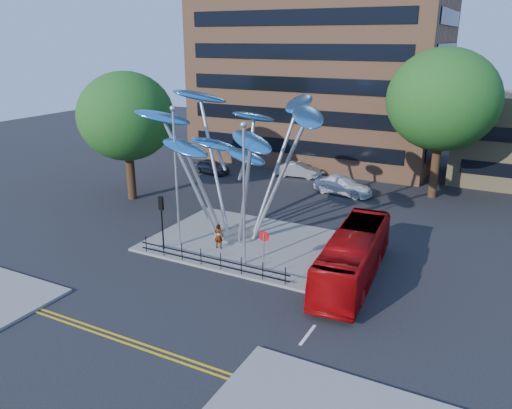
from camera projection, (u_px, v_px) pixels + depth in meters
The scene contains 18 objects.
ground at pixel (210, 285), 26.94m from camera, with size 120.00×120.00×0.00m, color black.
traffic_island at pixel (247, 242), 32.40m from camera, with size 12.00×9.00×0.15m, color slate.
double_yellow_near at pixel (136, 342), 21.89m from camera, with size 40.00×0.12×0.01m, color gold.
double_yellow_far at pixel (131, 345), 21.64m from camera, with size 40.00×0.12×0.01m, color gold.
brick_tower at pixel (324, 15), 51.73m from camera, with size 25.00×15.00×30.00m, color #996343.
tree_right at pixel (443, 100), 39.37m from camera, with size 8.80×8.80×12.11m.
tree_left at pixel (126, 117), 39.35m from camera, with size 7.60×7.60×10.32m.
leaf_sculpture at pixel (236, 135), 31.29m from camera, with size 12.72×9.54×9.51m.
street_lamp_left at pixel (176, 165), 30.16m from camera, with size 0.36×0.36×8.80m.
street_lamp_right at pixel (244, 182), 27.63m from camera, with size 0.36×0.36×8.30m.
traffic_light_island at pixel (161, 212), 30.41m from camera, with size 0.28×0.18×3.42m.
no_entry_sign_island at pixel (264, 244), 27.60m from camera, with size 0.60×0.10×2.45m.
pedestrian_railing_front at pixel (211, 260), 28.63m from camera, with size 10.00×0.06×1.00m.
red_bus at pixel (353, 256), 27.14m from camera, with size 2.35×10.05×2.80m, color #9E0709.
pedestrian at pixel (219, 236), 31.07m from camera, with size 0.58×0.38×1.60m, color gray.
parked_car_left at pixel (211, 166), 49.11m from camera, with size 1.60×3.97×1.35m, color #43454B.
parked_car_mid at pixel (298, 170), 47.74m from camera, with size 1.48×4.25×1.40m, color #B1B5B9.
parked_car_right at pixel (343, 186), 42.50m from camera, with size 2.08×5.11×1.48m, color silver.
Camera 1 is at (13.43, -20.26, 12.65)m, focal length 35.00 mm.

